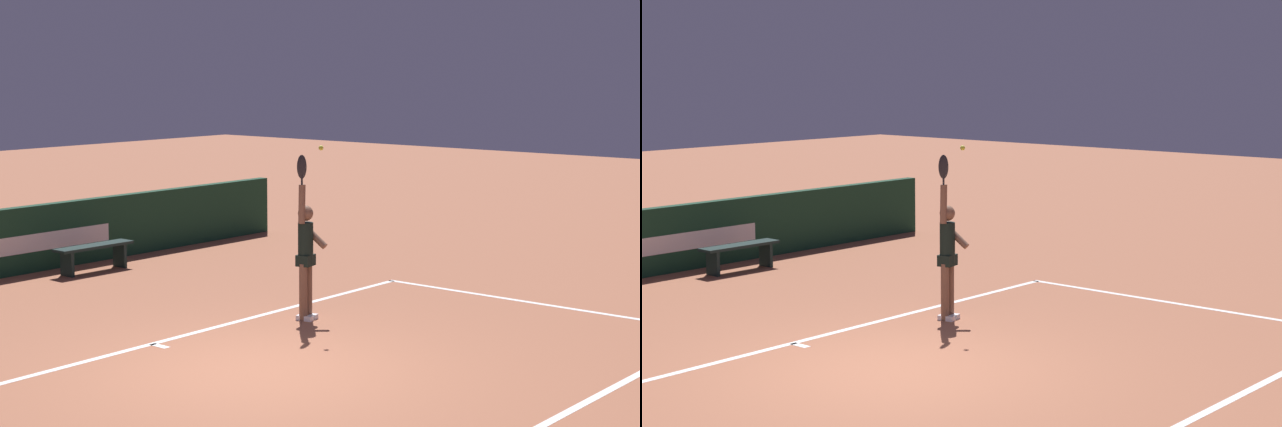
% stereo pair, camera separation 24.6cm
% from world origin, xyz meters
% --- Properties ---
extents(ground_plane, '(60.00, 60.00, 0.00)m').
position_xyz_m(ground_plane, '(0.00, 0.00, 0.00)').
color(ground_plane, '#9E5B3F').
extents(court_lines, '(10.81, 5.57, 0.00)m').
position_xyz_m(court_lines, '(0.00, -0.84, 0.00)').
color(court_lines, white).
rests_on(court_lines, ground).
extents(tennis_player, '(0.49, 0.45, 2.39)m').
position_xyz_m(tennis_player, '(2.32, 1.20, 0.98)').
color(tennis_player, brown).
rests_on(tennis_player, ground).
extents(tennis_ball, '(0.07, 0.07, 0.07)m').
position_xyz_m(tennis_ball, '(2.35, 0.94, 2.46)').
color(tennis_ball, '#D3E33A').
extents(courtside_bench_near, '(1.51, 0.39, 0.48)m').
position_xyz_m(courtside_bench_near, '(2.69, 6.37, 0.36)').
color(courtside_bench_near, black).
rests_on(courtside_bench_near, ground).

